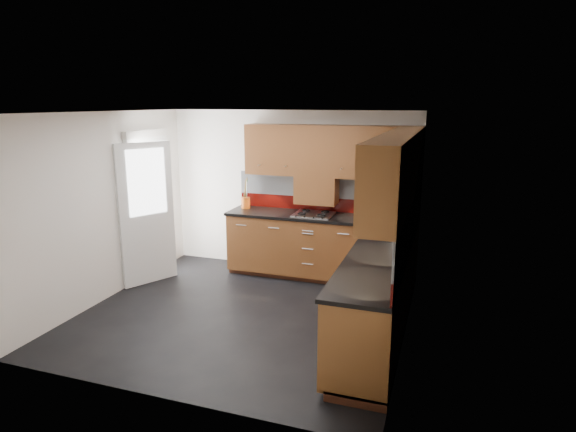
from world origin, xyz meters
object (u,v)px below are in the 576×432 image
(toaster, at_px, (393,214))
(utensil_pot, at_px, (246,201))
(gas_hob, at_px, (313,214))
(food_processor, at_px, (395,219))

(toaster, bearing_deg, utensil_pot, 178.65)
(gas_hob, xyz_separation_m, food_processor, (1.19, -0.39, 0.11))
(gas_hob, distance_m, food_processor, 1.25)
(gas_hob, height_order, food_processor, food_processor)
(food_processor, bearing_deg, gas_hob, 161.88)
(gas_hob, distance_m, utensil_pot, 1.11)
(toaster, distance_m, food_processor, 0.47)
(utensil_pot, bearing_deg, toaster, -1.35)
(utensil_pot, xyz_separation_m, toaster, (2.21, -0.05, -0.02))
(utensil_pot, bearing_deg, food_processor, -12.68)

